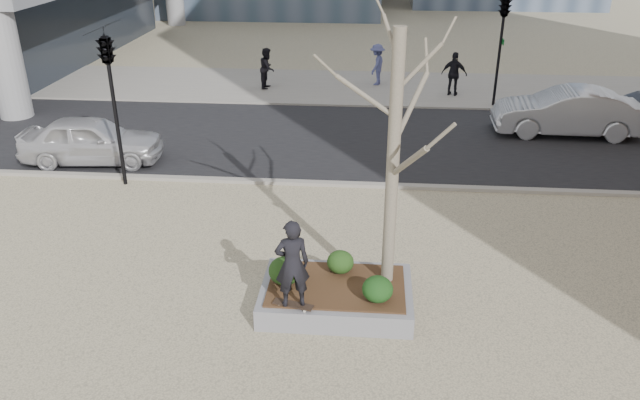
# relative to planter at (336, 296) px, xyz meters

# --- Properties ---
(ground) EXTENTS (120.00, 120.00, 0.00)m
(ground) POSITION_rel_planter_xyz_m (-1.00, 0.00, -0.23)
(ground) COLOR tan
(ground) RESTS_ON ground
(street) EXTENTS (60.00, 8.00, 0.02)m
(street) POSITION_rel_planter_xyz_m (-1.00, 10.00, -0.21)
(street) COLOR black
(street) RESTS_ON ground
(far_sidewalk) EXTENTS (60.00, 6.00, 0.02)m
(far_sidewalk) POSITION_rel_planter_xyz_m (-1.00, 17.00, -0.21)
(far_sidewalk) COLOR gray
(far_sidewalk) RESTS_ON ground
(planter) EXTENTS (3.00, 2.00, 0.45)m
(planter) POSITION_rel_planter_xyz_m (0.00, 0.00, 0.00)
(planter) COLOR gray
(planter) RESTS_ON ground
(planter_mulch) EXTENTS (2.70, 1.70, 0.04)m
(planter_mulch) POSITION_rel_planter_xyz_m (0.00, 0.00, 0.25)
(planter_mulch) COLOR #382314
(planter_mulch) RESTS_ON planter
(sycamore_tree) EXTENTS (2.80, 2.80, 6.60)m
(sycamore_tree) POSITION_rel_planter_xyz_m (1.00, 0.30, 3.56)
(sycamore_tree) COLOR gray
(sycamore_tree) RESTS_ON planter_mulch
(shrub_left) EXTENTS (0.66, 0.66, 0.56)m
(shrub_left) POSITION_rel_planter_xyz_m (-1.03, -0.01, 0.54)
(shrub_left) COLOR black
(shrub_left) RESTS_ON planter_mulch
(shrub_middle) EXTENTS (0.55, 0.55, 0.47)m
(shrub_middle) POSITION_rel_planter_xyz_m (0.05, 0.49, 0.50)
(shrub_middle) COLOR #183912
(shrub_middle) RESTS_ON planter_mulch
(shrub_right) EXTENTS (0.59, 0.59, 0.50)m
(shrub_right) POSITION_rel_planter_xyz_m (0.81, -0.48, 0.52)
(shrub_right) COLOR #183912
(shrub_right) RESTS_ON planter_mulch
(skateboard) EXTENTS (0.81, 0.39, 0.08)m
(skateboard) POSITION_rel_planter_xyz_m (-0.77, -0.79, 0.26)
(skateboard) COLOR black
(skateboard) RESTS_ON planter
(skateboarder) EXTENTS (0.73, 0.57, 1.76)m
(skateboarder) POSITION_rel_planter_xyz_m (-0.77, -0.79, 1.18)
(skateboarder) COLOR black
(skateboarder) RESTS_ON skateboard
(police_car) EXTENTS (4.43, 2.10, 1.46)m
(police_car) POSITION_rel_planter_xyz_m (-8.08, 7.16, 0.53)
(police_car) COLOR silver
(police_car) RESTS_ON street
(car_silver) EXTENTS (5.02, 1.89, 1.64)m
(car_silver) POSITION_rel_planter_xyz_m (7.38, 11.17, 0.61)
(car_silver) COLOR #A6A8AE
(car_silver) RESTS_ON street
(pedestrian_a) EXTENTS (0.73, 0.91, 1.76)m
(pedestrian_a) POSITION_rel_planter_xyz_m (-4.06, 16.48, 0.68)
(pedestrian_a) COLOR black
(pedestrian_a) RESTS_ON far_sidewalk
(pedestrian_b) EXTENTS (0.98, 1.32, 1.81)m
(pedestrian_b) POSITION_rel_planter_xyz_m (0.75, 17.47, 0.71)
(pedestrian_b) COLOR #444A7B
(pedestrian_b) RESTS_ON far_sidewalk
(pedestrian_c) EXTENTS (1.16, 0.75, 1.83)m
(pedestrian_c) POSITION_rel_planter_xyz_m (4.00, 15.96, 0.71)
(pedestrian_c) COLOR black
(pedestrian_c) RESTS_ON far_sidewalk
(traffic_light_near) EXTENTS (0.60, 2.48, 4.50)m
(traffic_light_near) POSITION_rel_planter_xyz_m (-6.50, 5.60, 2.02)
(traffic_light_near) COLOR black
(traffic_light_near) RESTS_ON ground
(traffic_light_far) EXTENTS (0.60, 2.48, 4.50)m
(traffic_light_far) POSITION_rel_planter_xyz_m (5.50, 14.60, 2.02)
(traffic_light_far) COLOR black
(traffic_light_far) RESTS_ON ground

